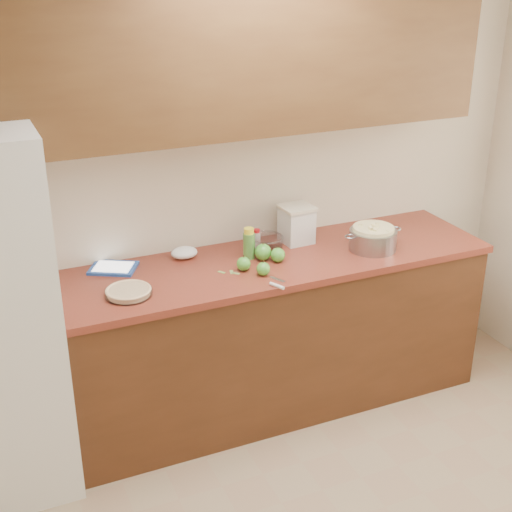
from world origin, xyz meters
name	(u,v)px	position (x,y,z in m)	size (l,w,h in m)	color
room_shell	(430,321)	(0.00, 0.00, 1.30)	(3.60, 3.60, 3.60)	tan
counter_run	(258,336)	(0.00, 1.48, 0.46)	(2.64, 0.68, 0.92)	#512B16
upper_cabinets	(245,63)	(0.00, 1.63, 1.95)	(2.60, 0.34, 0.70)	#543519
pie	(129,292)	(-0.74, 1.36, 0.94)	(0.23, 0.23, 0.04)	silver
colander	(373,238)	(0.66, 1.38, 0.98)	(0.36, 0.27, 0.13)	gray
flour_canister	(296,224)	(0.32, 1.65, 1.03)	(0.19, 0.19, 0.22)	silver
tablet	(113,268)	(-0.74, 1.69, 0.93)	(0.29, 0.27, 0.02)	#224CA4
paring_knife	(277,285)	(-0.03, 1.16, 0.93)	(0.10, 0.17, 0.02)	gray
lemon_bottle	(249,244)	(-0.02, 1.54, 1.00)	(0.06, 0.06, 0.17)	#4C8C38
cinnamon_shaker	(257,238)	(0.08, 1.67, 0.97)	(0.04, 0.04, 0.10)	beige
vanilla_bottle	(249,245)	(0.01, 1.63, 0.96)	(0.03, 0.03, 0.08)	black
mixing_bowl	(266,242)	(0.12, 1.63, 0.96)	(0.20, 0.20, 0.07)	silver
paper_towel	(184,253)	(-0.35, 1.69, 0.95)	(0.15, 0.12, 0.06)	white
apple_left	(244,264)	(-0.11, 1.40, 0.96)	(0.07, 0.07, 0.09)	green
apple_center	(263,252)	(0.04, 1.49, 0.97)	(0.09, 0.09, 0.10)	green
apple_front	(263,269)	(-0.04, 1.31, 0.96)	(0.07, 0.07, 0.08)	green
apple_extra	(278,255)	(0.10, 1.43, 0.96)	(0.08, 0.08, 0.09)	green
peel_a	(236,273)	(-0.17, 1.38, 0.92)	(0.04, 0.02, 0.00)	#89AB53
peel_b	(222,272)	(-0.23, 1.43, 0.92)	(0.04, 0.02, 0.00)	#89AB53
peel_c	(232,272)	(-0.18, 1.41, 0.92)	(0.04, 0.02, 0.00)	#89AB53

